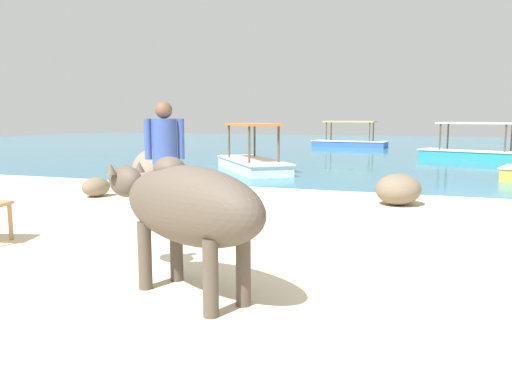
{
  "coord_description": "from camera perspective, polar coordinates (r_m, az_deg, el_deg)",
  "views": [
    {
      "loc": [
        2.21,
        -2.82,
        1.45
      ],
      "look_at": [
        0.13,
        3.0,
        0.55
      ],
      "focal_mm": 35.84,
      "sensor_mm": 36.0,
      "label": 1
    }
  ],
  "objects": [
    {
      "name": "cow",
      "position": [
        4.03,
        -7.77,
        -1.52
      ],
      "size": [
        1.92,
        1.21,
        1.1
      ],
      "rotation": [
        0.0,
        0.0,
        2.69
      ],
      "color": "#4C4238",
      "rests_on": "sand_beach"
    },
    {
      "name": "person_standing",
      "position": [
        6.74,
        -10.14,
        4.21
      ],
      "size": [
        0.46,
        0.32,
        1.62
      ],
      "rotation": [
        0.0,
        0.0,
        5.22
      ],
      "color": "#428956",
      "rests_on": "sand_beach"
    },
    {
      "name": "boat_blue",
      "position": [
        25.85,
        10.39,
        5.55
      ],
      "size": [
        3.77,
        1.54,
        1.29
      ],
      "rotation": [
        0.0,
        0.0,
        3.03
      ],
      "color": "#3866B7",
      "rests_on": "water_surface"
    },
    {
      "name": "boat_white",
      "position": [
        13.94,
        -0.44,
        3.49
      ],
      "size": [
        3.1,
        3.65,
        1.29
      ],
      "rotation": [
        0.0,
        0.0,
        2.2
      ],
      "color": "white",
      "rests_on": "water_surface"
    },
    {
      "name": "shore_rock_flat",
      "position": [
        9.17,
        -4.87,
        0.8
      ],
      "size": [
        0.74,
        0.79,
        0.45
      ],
      "primitive_type": "ellipsoid",
      "rotation": [
        0.0,
        0.0,
        2.03
      ],
      "color": "brown",
      "rests_on": "sand_beach"
    },
    {
      "name": "shore_rock_medium",
      "position": [
        8.64,
        15.59,
        0.29
      ],
      "size": [
        0.95,
        0.97,
        0.51
      ],
      "primitive_type": "ellipsoid",
      "rotation": [
        0.0,
        0.0,
        1.2
      ],
      "color": "#756651",
      "rests_on": "sand_beach"
    },
    {
      "name": "shore_rock_large",
      "position": [
        9.66,
        -17.44,
        0.54
      ],
      "size": [
        0.53,
        0.62,
        0.35
      ],
      "primitive_type": "ellipsoid",
      "rotation": [
        0.0,
        0.0,
        1.34
      ],
      "color": "#756651",
      "rests_on": "sand_beach"
    },
    {
      "name": "shore_rock_small",
      "position": [
        9.76,
        -11.27,
        2.3
      ],
      "size": [
        1.33,
        1.33,
        0.84
      ],
      "primitive_type": "ellipsoid",
      "rotation": [
        0.0,
        0.0,
        2.33
      ],
      "color": "gray",
      "rests_on": "sand_beach"
    },
    {
      "name": "boat_teal",
      "position": [
        19.42,
        23.18,
        4.17
      ],
      "size": [
        3.84,
        2.36,
        1.29
      ],
      "rotation": [
        0.0,
        0.0,
        2.79
      ],
      "color": "teal",
      "rests_on": "water_surface"
    },
    {
      "name": "water_surface",
      "position": [
        24.97,
        14.65,
        4.66
      ],
      "size": [
        60.0,
        36.0,
        0.03
      ],
      "primitive_type": "cube",
      "color": "teal",
      "rests_on": "ground"
    },
    {
      "name": "sand_beach",
      "position": [
        3.86,
        -17.56,
        -13.84
      ],
      "size": [
        18.0,
        14.0,
        0.04
      ],
      "primitive_type": "cube",
      "color": "beige",
      "rests_on": "ground"
    }
  ]
}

